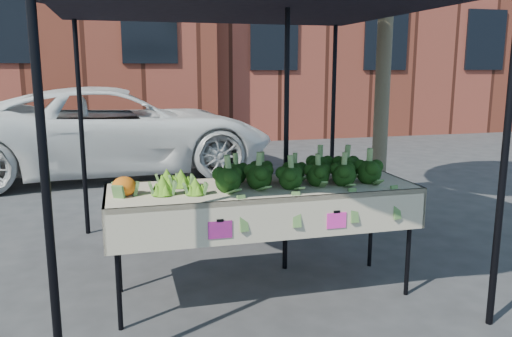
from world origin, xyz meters
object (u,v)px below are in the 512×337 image
Objects in this scene: table at (262,241)px; vehicle at (110,13)px; canopy at (245,119)px; street_tree at (386,10)px.

vehicle reaches higher than table.
table is 0.76× the size of canopy.
street_tree is (1.82, 0.94, 1.06)m from canopy.
table is 3.07m from street_tree.
table is at bearing -89.27° from canopy.
vehicle is at bearing 127.36° from street_tree.
table is at bearing -140.62° from street_tree.
street_tree is at bearing -146.46° from vehicle.
vehicle is (-1.12, 4.80, 1.32)m from canopy.
canopy is at bearing -152.55° from street_tree.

